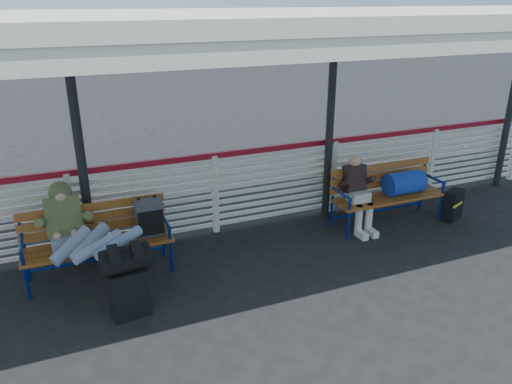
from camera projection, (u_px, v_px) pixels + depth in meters
name	position (u px, v px, depth m)	size (l,w,h in m)	color
ground	(267.00, 296.00, 5.93)	(60.00, 60.00, 0.00)	black
fence	(215.00, 191.00, 7.32)	(12.08, 0.08, 1.24)	silver
canopy	(238.00, 23.00, 5.56)	(12.60, 3.60, 3.16)	silver
luggage_stack	(128.00, 279.00, 5.41)	(0.54, 0.34, 0.85)	black
bench_left	(114.00, 229.00, 6.25)	(1.80, 0.56, 0.94)	#9A611D
bench_right	(395.00, 186.00, 7.67)	(1.80, 0.56, 0.92)	#9A611D
traveler_man	(86.00, 237.00, 5.79)	(0.93, 1.64, 0.77)	#8597B3
companion_person	(358.00, 192.00, 7.43)	(0.32, 0.66, 1.15)	beige
suitcase_side	(453.00, 205.00, 7.87)	(0.40, 0.33, 0.49)	black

